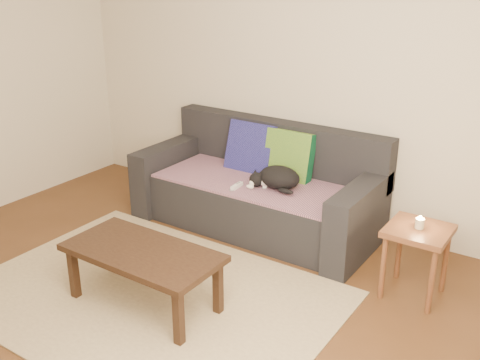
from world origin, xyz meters
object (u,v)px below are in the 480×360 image
object	(u,v)px
side_table	(418,240)
coffee_table	(143,257)
wii_remote_a	(237,186)
cat	(277,178)
wii_remote_b	(267,183)
sofa	(259,192)

from	to	relation	value
side_table	coffee_table	bearing A→B (deg)	-141.83
coffee_table	wii_remote_a	bearing A→B (deg)	93.44
wii_remote_a	cat	bearing A→B (deg)	-60.38
wii_remote_b	wii_remote_a	bearing A→B (deg)	119.61
cat	wii_remote_b	xyz separation A→B (m)	(-0.10, 0.01, -0.07)
sofa	wii_remote_a	world-z (taller)	sofa
sofa	wii_remote_b	world-z (taller)	sofa
cat	side_table	bearing A→B (deg)	-2.50
sofa	side_table	distance (m)	1.54
sofa	wii_remote_a	xyz separation A→B (m)	(-0.03, -0.30, 0.15)
cat	wii_remote_b	bearing A→B (deg)	-174.13
cat	wii_remote_b	distance (m)	0.12
wii_remote_a	side_table	size ratio (longest dim) A/B	0.29
wii_remote_a	wii_remote_b	distance (m)	0.26
wii_remote_b	side_table	world-z (taller)	side_table
wii_remote_a	side_table	xyz separation A→B (m)	(1.52, -0.07, -0.03)
sofa	wii_remote_b	xyz separation A→B (m)	(0.14, -0.11, 0.15)
cat	coffee_table	size ratio (longest dim) A/B	0.41
cat	side_table	size ratio (longest dim) A/B	0.85
cat	wii_remote_a	distance (m)	0.34
wii_remote_a	side_table	bearing A→B (deg)	-96.15
cat	wii_remote_b	size ratio (longest dim) A/B	2.89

